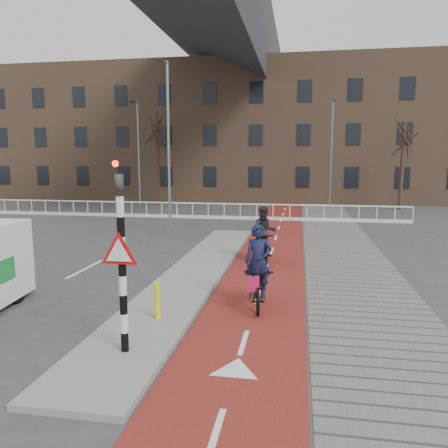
# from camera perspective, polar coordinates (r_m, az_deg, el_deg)

# --- Properties ---
(ground) EXTENTS (120.00, 120.00, 0.00)m
(ground) POSITION_cam_1_polar(r_m,az_deg,el_deg) (10.28, -5.22, -12.41)
(ground) COLOR #38383A
(ground) RESTS_ON ground
(bike_lane) EXTENTS (2.50, 60.00, 0.01)m
(bike_lane) POSITION_cam_1_polar(r_m,az_deg,el_deg) (19.64, 6.63, -2.30)
(bike_lane) COLOR maroon
(bike_lane) RESTS_ON ground
(sidewalk) EXTENTS (3.00, 60.00, 0.01)m
(sidewalk) POSITION_cam_1_polar(r_m,az_deg,el_deg) (19.69, 14.80, -2.50)
(sidewalk) COLOR slate
(sidewalk) RESTS_ON ground
(curb_island) EXTENTS (1.80, 16.00, 0.12)m
(curb_island) POSITION_cam_1_polar(r_m,az_deg,el_deg) (14.12, -3.77, -6.30)
(curb_island) COLOR gray
(curb_island) RESTS_ON ground
(traffic_signal) EXTENTS (0.80, 0.80, 3.68)m
(traffic_signal) POSITION_cam_1_polar(r_m,az_deg,el_deg) (8.06, -13.27, -3.69)
(traffic_signal) COLOR black
(traffic_signal) RESTS_ON curb_island
(bollard) EXTENTS (0.12, 0.12, 0.85)m
(bollard) POSITION_cam_1_polar(r_m,az_deg,el_deg) (9.98, -8.69, -9.80)
(bollard) COLOR yellow
(bollard) RESTS_ON curb_island
(cyclist_near) EXTENTS (0.93, 2.07, 2.07)m
(cyclist_near) POSITION_cam_1_polar(r_m,az_deg,el_deg) (10.93, 4.46, -7.23)
(cyclist_near) COLOR black
(cyclist_near) RESTS_ON bike_lane
(cyclist_far) EXTENTS (0.97, 1.95, 2.01)m
(cyclist_far) POSITION_cam_1_polar(r_m,az_deg,el_deg) (15.45, 5.29, -2.06)
(cyclist_far) COLOR black
(cyclist_far) RESTS_ON bike_lane
(railing) EXTENTS (28.00, 0.10, 0.99)m
(railing) POSITION_cam_1_polar(r_m,az_deg,el_deg) (27.53, -6.16, 1.43)
(railing) COLOR silver
(railing) RESTS_ON ground
(townhouse_row) EXTENTS (46.00, 10.00, 15.90)m
(townhouse_row) POSITION_cam_1_polar(r_m,az_deg,el_deg) (41.84, 2.22, 14.17)
(townhouse_row) COLOR #7F6047
(townhouse_row) RESTS_ON ground
(tree_mid) EXTENTS (0.26, 0.26, 7.29)m
(tree_mid) POSITION_cam_1_polar(r_m,az_deg,el_deg) (35.67, -8.67, 8.36)
(tree_mid) COLOR #322216
(tree_mid) RESTS_ON ground
(tree_right) EXTENTS (0.27, 0.27, 6.25)m
(tree_right) POSITION_cam_1_polar(r_m,az_deg,el_deg) (34.47, 22.23, 6.97)
(tree_right) COLOR #322216
(tree_right) RESTS_ON ground
(streetlight_near) EXTENTS (0.12, 0.12, 8.03)m
(streetlight_near) POSITION_cam_1_polar(r_m,az_deg,el_deg) (20.61, -7.23, 9.40)
(streetlight_near) COLOR slate
(streetlight_near) RESTS_ON ground
(streetlight_left) EXTENTS (0.12, 0.12, 7.59)m
(streetlight_left) POSITION_cam_1_polar(r_m,az_deg,el_deg) (31.57, -11.06, 8.57)
(streetlight_left) COLOR slate
(streetlight_left) RESTS_ON ground
(streetlight_right) EXTENTS (0.12, 0.12, 7.97)m
(streetlight_right) POSITION_cam_1_polar(r_m,az_deg,el_deg) (34.03, 13.83, 8.79)
(streetlight_right) COLOR slate
(streetlight_right) RESTS_ON ground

